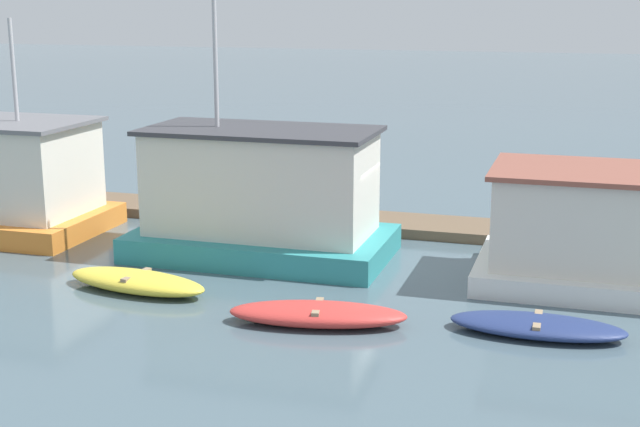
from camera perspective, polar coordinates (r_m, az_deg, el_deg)
ground_plane at (r=24.33m, az=0.68°, el=-2.68°), size 200.00×200.00×0.00m
dock_walkway at (r=27.34m, az=2.60°, el=-0.55°), size 33.80×2.10×0.30m
houseboat_teal at (r=23.97m, az=-3.77°, el=1.01°), size 6.89×3.87×7.68m
houseboat_white at (r=22.55m, az=18.87°, el=-1.16°), size 6.84×3.98×2.86m
dinghy_yellow at (r=21.77m, az=-11.66°, el=-4.28°), size 3.86×1.72×0.47m
dinghy_red at (r=19.19m, az=-0.15°, el=-6.45°), size 4.00×1.94×0.47m
dinghy_navy at (r=19.18m, az=13.74°, el=-7.01°), size 3.63×1.39×0.38m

